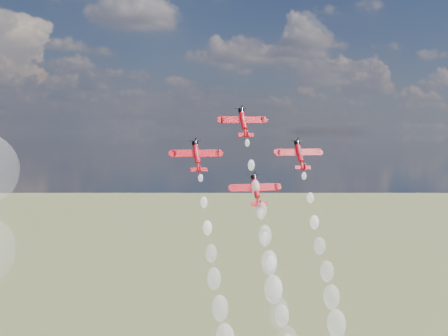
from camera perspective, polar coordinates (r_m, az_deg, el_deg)
plane_lead at (r=143.69m, az=1.78°, el=4.24°), size 10.64×5.64×6.92m
plane_left at (r=136.07m, az=-2.50°, el=1.14°), size 10.64×5.64×6.92m
plane_right at (r=144.48m, az=6.93°, el=1.24°), size 10.64×5.64×6.92m
plane_slot at (r=136.34m, az=2.96°, el=-2.01°), size 10.64×5.64×6.92m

